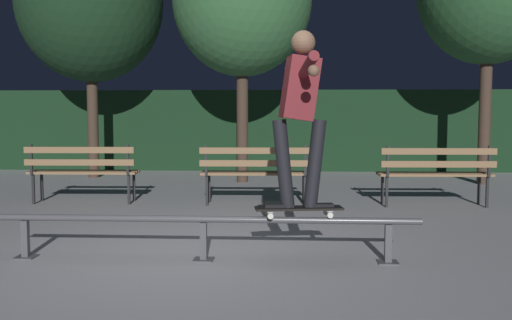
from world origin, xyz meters
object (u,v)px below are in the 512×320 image
skateboarder (300,103)px  tree_behind_benches (242,0)px  skateboard (299,209)px  grind_rail (203,226)px  park_bench_leftmost (82,167)px  park_bench_right_center (436,169)px  tree_far_left (90,3)px  park_bench_left_center (256,168)px

skateboarder → tree_behind_benches: size_ratio=0.32×
skateboard → skateboarder: size_ratio=0.51×
grind_rail → park_bench_leftmost: bearing=125.6°
park_bench_leftmost → park_bench_right_center: 5.12m
skateboard → tree_far_left: size_ratio=0.15×
skateboarder → tree_behind_benches: (-1.00, 5.97, 2.05)m
grind_rail → tree_far_left: size_ratio=0.75×
skateboard → tree_far_left: bearing=122.1°
park_bench_leftmost → tree_behind_benches: (2.14, 2.80, 2.93)m
park_bench_leftmost → tree_behind_benches: bearing=52.6°
skateboard → park_bench_right_center: 3.75m
tree_far_left → park_bench_right_center: bearing=-29.3°
skateboarder → park_bench_leftmost: size_ratio=0.97×
park_bench_left_center → tree_behind_benches: 4.07m
park_bench_leftmost → tree_far_left: bearing=106.4°
skateboarder → tree_far_left: (-4.15, 6.62, 2.15)m
skateboarder → park_bench_leftmost: bearing=134.6°
park_bench_right_center → grind_rail: bearing=-131.9°
tree_behind_benches → skateboarder: bearing=-80.5°
park_bench_right_center → skateboarder: bearing=-122.0°
skateboarder → tree_behind_benches: 6.39m
tree_behind_benches → park_bench_left_center: bearing=-81.4°
tree_behind_benches → tree_far_left: 3.22m
park_bench_leftmost → skateboarder: bearing=-45.4°
tree_far_left → park_bench_left_center: bearing=-43.9°
grind_rail → skateboard: size_ratio=4.86×
skateboarder → park_bench_right_center: bearing=58.0°
skateboard → tree_far_left: 8.40m
park_bench_leftmost → park_bench_right_center: same height
skateboard → park_bench_leftmost: size_ratio=0.50×
park_bench_leftmost → tree_behind_benches: 4.58m
grind_rail → park_bench_left_center: 3.20m
skateboarder → park_bench_left_center: size_ratio=0.97×
tree_far_left → skateboarder: bearing=-57.9°
park_bench_left_center → tree_behind_benches: size_ratio=0.33×
grind_rail → skateboard: bearing=-0.0°
grind_rail → tree_far_left: bearing=116.4°
skateboard → park_bench_left_center: park_bench_left_center is taller
park_bench_right_center → tree_far_left: tree_far_left is taller
park_bench_leftmost → park_bench_left_center: same height
skateboarder → park_bench_right_center: skateboarder is taller
grind_rail → park_bench_right_center: 4.27m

